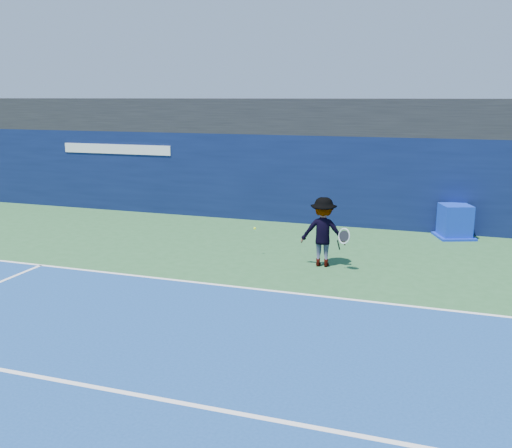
{
  "coord_description": "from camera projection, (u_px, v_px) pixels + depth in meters",
  "views": [
    {
      "loc": [
        4.77,
        -8.62,
        4.26
      ],
      "look_at": [
        0.13,
        5.2,
        1.0
      ],
      "focal_mm": 40.0,
      "sensor_mm": 36.0,
      "label": 1
    }
  ],
  "objects": [
    {
      "name": "tennis_ball",
      "position": [
        255.0,
        228.0,
        15.49
      ],
      "size": [
        0.07,
        0.07,
        0.07
      ],
      "color": "#CBF71B",
      "rests_on": "ground"
    },
    {
      "name": "stadium_band",
      "position": [
        309.0,
        116.0,
        20.24
      ],
      "size": [
        36.0,
        3.0,
        1.2
      ],
      "primitive_type": "cube",
      "color": "black",
      "rests_on": "back_wall_assembly"
    },
    {
      "name": "equipment_cart",
      "position": [
        455.0,
        223.0,
        17.57
      ],
      "size": [
        1.38,
        1.38,
        1.03
      ],
      "color": "#0C29AD",
      "rests_on": "ground"
    },
    {
      "name": "back_wall_assembly",
      "position": [
        301.0,
        178.0,
        19.78
      ],
      "size": [
        36.0,
        1.03,
        3.0
      ],
      "color": "#0A143A",
      "rests_on": "ground"
    },
    {
      "name": "ground",
      "position": [
        159.0,
        336.0,
        10.39
      ],
      "size": [
        80.0,
        80.0,
        0.0
      ],
      "primitive_type": "plane",
      "color": "#295C30",
      "rests_on": "ground"
    },
    {
      "name": "service_line",
      "position": [
        95.0,
        387.0,
        8.54
      ],
      "size": [
        24.0,
        0.1,
        0.01
      ],
      "primitive_type": "cube",
      "color": "white",
      "rests_on": "ground"
    },
    {
      "name": "baseline",
      "position": [
        220.0,
        285.0,
        13.16
      ],
      "size": [
        24.0,
        0.1,
        0.01
      ],
      "primitive_type": "cube",
      "color": "white",
      "rests_on": "ground"
    },
    {
      "name": "tennis_player",
      "position": [
        323.0,
        232.0,
        14.53
      ],
      "size": [
        1.36,
        0.78,
        1.79
      ],
      "color": "white",
      "rests_on": "ground"
    }
  ]
}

